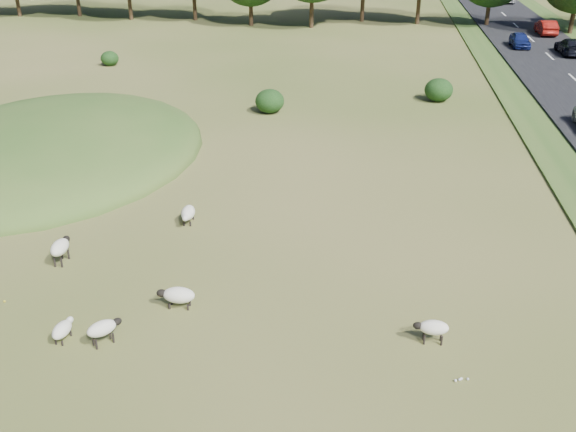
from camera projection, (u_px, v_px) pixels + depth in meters
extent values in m
plane|color=#3B541A|center=(291.00, 118.00, 40.18)|extent=(160.00, 160.00, 0.00)
ellipsoid|color=#33561E|center=(51.00, 153.00, 34.50)|extent=(16.00, 20.00, 4.00)
cylinder|color=black|center=(18.00, 3.00, 76.33)|extent=(0.44, 0.44, 3.12)
cylinder|color=black|center=(129.00, 1.00, 73.78)|extent=(0.44, 0.44, 4.18)
cylinder|color=black|center=(195.00, 4.00, 73.62)|extent=(0.44, 0.44, 3.61)
cylinder|color=black|center=(251.00, 11.00, 70.38)|extent=(0.44, 0.44, 3.02)
cylinder|color=black|center=(312.00, 9.00, 68.97)|extent=(0.44, 0.44, 3.90)
cylinder|color=black|center=(363.00, 2.00, 72.64)|extent=(0.44, 0.44, 4.22)
cylinder|color=black|center=(419.00, 6.00, 71.10)|extent=(0.44, 0.44, 3.94)
cylinder|color=black|center=(488.00, 12.00, 69.56)|extent=(0.44, 0.44, 3.09)
cylinder|color=black|center=(572.00, 19.00, 65.43)|extent=(0.44, 0.44, 3.12)
ellipsoid|color=black|center=(270.00, 101.00, 40.91)|extent=(1.85, 1.85, 1.52)
ellipsoid|color=black|center=(439.00, 90.00, 43.31)|extent=(1.90, 1.90, 1.56)
ellipsoid|color=black|center=(110.00, 58.00, 53.06)|extent=(1.46, 1.46, 1.19)
ellipsoid|color=beige|center=(60.00, 247.00, 23.64)|extent=(0.58, 1.06, 0.54)
ellipsoid|color=black|center=(66.00, 239.00, 24.14)|extent=(0.26, 0.35, 0.27)
cylinder|color=black|center=(62.00, 254.00, 24.13)|extent=(0.08, 0.08, 0.38)
cylinder|color=black|center=(68.00, 254.00, 24.11)|extent=(0.08, 0.08, 0.38)
cylinder|color=black|center=(55.00, 262.00, 23.58)|extent=(0.08, 0.08, 0.38)
cylinder|color=black|center=(62.00, 263.00, 23.56)|extent=(0.08, 0.08, 0.38)
ellipsoid|color=beige|center=(188.00, 213.00, 26.75)|extent=(0.64, 1.09, 0.54)
ellipsoid|color=silver|center=(185.00, 218.00, 26.22)|extent=(0.28, 0.36, 0.27)
cylinder|color=black|center=(190.00, 224.00, 26.63)|extent=(0.08, 0.08, 0.20)
cylinder|color=black|center=(184.00, 224.00, 26.64)|extent=(0.08, 0.08, 0.20)
cylinder|color=black|center=(193.00, 217.00, 27.18)|extent=(0.08, 0.08, 0.20)
cylinder|color=black|center=(187.00, 217.00, 27.19)|extent=(0.08, 0.08, 0.20)
ellipsoid|color=beige|center=(179.00, 295.00, 21.08)|extent=(1.08, 0.60, 0.55)
ellipsoid|color=black|center=(162.00, 293.00, 21.12)|extent=(0.35, 0.27, 0.27)
cylinder|color=black|center=(169.00, 306.00, 21.15)|extent=(0.08, 0.08, 0.20)
cylinder|color=black|center=(172.00, 302.00, 21.39)|extent=(0.08, 0.08, 0.20)
cylinder|color=black|center=(188.00, 307.00, 21.09)|extent=(0.08, 0.08, 0.20)
cylinder|color=black|center=(190.00, 303.00, 21.33)|extent=(0.08, 0.08, 0.20)
ellipsoid|color=beige|center=(434.00, 327.00, 19.33)|extent=(0.91, 0.50, 0.46)
ellipsoid|color=black|center=(418.00, 326.00, 19.36)|extent=(0.30, 0.23, 0.23)
cylinder|color=black|center=(424.00, 340.00, 19.42)|extent=(0.07, 0.07, 0.33)
cylinder|color=black|center=(424.00, 335.00, 19.62)|extent=(0.07, 0.07, 0.33)
cylinder|color=black|center=(442.00, 341.00, 19.37)|extent=(0.07, 0.07, 0.33)
cylinder|color=black|center=(441.00, 336.00, 19.57)|extent=(0.07, 0.07, 0.33)
ellipsoid|color=beige|center=(102.00, 328.00, 19.26)|extent=(0.99, 1.00, 0.47)
ellipsoid|color=black|center=(117.00, 322.00, 19.52)|extent=(0.37, 0.37, 0.24)
cylinder|color=black|center=(110.00, 334.00, 19.66)|extent=(0.07, 0.07, 0.33)
cylinder|color=black|center=(113.00, 338.00, 19.50)|extent=(0.07, 0.07, 0.33)
cylinder|color=black|center=(93.00, 341.00, 19.37)|extent=(0.07, 0.07, 0.33)
cylinder|color=black|center=(96.00, 345.00, 19.21)|extent=(0.07, 0.07, 0.33)
ellipsoid|color=beige|center=(62.00, 330.00, 19.51)|extent=(0.53, 0.90, 0.44)
ellipsoid|color=silver|center=(70.00, 320.00, 19.91)|extent=(0.23, 0.30, 0.22)
cylinder|color=black|center=(65.00, 333.00, 19.89)|extent=(0.06, 0.06, 0.16)
cylinder|color=black|center=(71.00, 334.00, 19.84)|extent=(0.06, 0.06, 0.16)
cylinder|color=black|center=(56.00, 342.00, 19.44)|extent=(0.06, 0.06, 0.16)
cylinder|color=black|center=(62.00, 343.00, 19.40)|extent=(0.06, 0.06, 0.16)
imported|color=maroon|center=(546.00, 27.00, 64.42)|extent=(1.51, 4.34, 1.43)
imported|color=navy|center=(520.00, 40.00, 58.75)|extent=(1.53, 3.80, 1.30)
imported|color=black|center=(571.00, 46.00, 55.95)|extent=(1.89, 4.66, 1.35)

